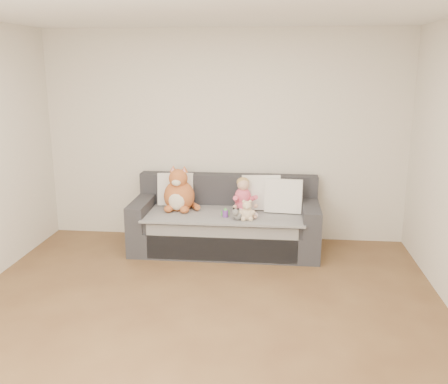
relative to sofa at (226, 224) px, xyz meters
name	(u,v)px	position (x,y,z in m)	size (l,w,h in m)	color
room_shell	(198,171)	(-0.06, -1.64, 0.99)	(5.00, 5.00, 5.00)	brown
sofa	(226,224)	(0.00, 0.00, 0.00)	(2.20, 0.94, 0.85)	#2C2C31
cushion_left	(176,189)	(-0.64, 0.20, 0.36)	(0.45, 0.24, 0.41)	white
cushion_right_back	(261,192)	(0.41, 0.11, 0.37)	(0.48, 0.26, 0.43)	white
cushion_right_front	(284,196)	(0.68, 0.01, 0.36)	(0.45, 0.24, 0.41)	white
toddler	(244,198)	(0.22, -0.07, 0.34)	(0.30, 0.43, 0.43)	#D54B83
plush_cat	(179,193)	(-0.56, -0.03, 0.37)	(0.45, 0.38, 0.56)	#AB5C26
teddy_bear	(247,212)	(0.27, -0.35, 0.26)	(0.19, 0.14, 0.24)	beige
plush_cow	(237,214)	(0.17, -0.35, 0.23)	(0.13, 0.19, 0.16)	white
sippy_cup	(225,212)	(0.02, -0.27, 0.22)	(0.10, 0.08, 0.11)	purple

